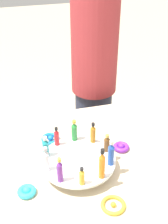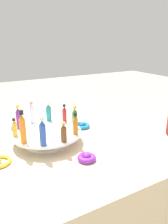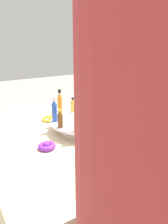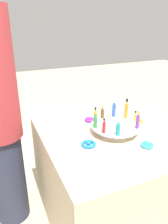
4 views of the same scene
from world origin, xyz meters
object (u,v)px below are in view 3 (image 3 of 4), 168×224
object	(u,v)px
bottle_blue	(54,110)
bottle_red	(109,117)
bottle_clear	(103,105)
bottle_brown	(60,119)
bottle_amber	(76,121)
bottle_green	(96,120)
bottle_purple	(88,102)
bottle_teal	(111,110)
bottle_gold	(73,105)
ribbon_bow_blue	(126,142)
ribbon_bow_teal	(109,116)
display_stand	(83,124)
ribbon_bow_purple	(47,146)
ribbon_bow_gold	(50,119)
bottle_orange	(60,104)

from	to	relation	value
bottle_blue	bottle_red	distance (m)	0.29
bottle_clear	bottle_brown	xyz separation A→B (m)	(0.05, -0.30, -0.01)
bottle_amber	bottle_green	size ratio (longest dim) A/B	0.96
bottle_clear	bottle_purple	bearing A→B (deg)	-151.59
bottle_teal	bottle_blue	bearing A→B (deg)	-115.59
bottle_gold	bottle_red	world-z (taller)	bottle_red
bottle_brown	ribbon_bow_blue	distance (m)	0.34
bottle_red	ribbon_bow_blue	distance (m)	0.15
bottle_amber	ribbon_bow_teal	distance (m)	0.42
display_stand	ribbon_bow_teal	xyz separation A→B (m)	(-0.09, 0.25, -0.02)
ribbon_bow_purple	ribbon_bow_gold	xyz separation A→B (m)	(-0.34, 0.16, -0.00)
bottle_blue	ribbon_bow_gold	xyz separation A→B (m)	(-0.19, 0.05, -0.11)
ribbon_bow_gold	bottle_gold	bearing A→B (deg)	47.10
ribbon_bow_teal	bottle_green	bearing A→B (deg)	-48.65
ribbon_bow_gold	bottle_amber	bearing A→B (deg)	-2.66
bottle_clear	bottle_amber	distance (m)	0.29
bottle_orange	bottle_blue	world-z (taller)	bottle_orange
bottle_brown	bottle_red	distance (m)	0.25
bottle_red	display_stand	bearing A→B (deg)	-151.59
bottle_blue	display_stand	bearing A→B (deg)	64.41
bottle_purple	ribbon_bow_gold	size ratio (longest dim) A/B	1.21
bottle_orange	ribbon_bow_gold	bearing A→B (deg)	-172.37
bottle_clear	bottle_teal	world-z (taller)	bottle_clear
bottle_blue	bottle_amber	world-z (taller)	bottle_blue
bottle_orange	ribbon_bow_teal	size ratio (longest dim) A/B	1.85
ribbon_bow_blue	bottle_amber	bearing A→B (deg)	-126.18
bottle_gold	bottle_amber	xyz separation A→B (m)	(0.26, -0.12, 0.01)
bottle_brown	bottle_teal	world-z (taller)	bottle_teal
bottle_clear	bottle_green	size ratio (longest dim) A/B	1.08
ribbon_bow_teal	bottle_brown	bearing A→B (deg)	-73.92
bottle_purple	bottle_teal	bearing A→B (deg)	10.41
bottle_red	ribbon_bow_blue	world-z (taller)	bottle_red
ribbon_bow_blue	bottle_clear	bearing A→B (deg)	167.56
bottle_purple	display_stand	bearing A→B (deg)	-43.59
bottle_clear	bottle_red	size ratio (longest dim) A/B	1.22
ribbon_bow_teal	bottle_amber	bearing A→B (deg)	-60.90
bottle_purple	bottle_green	distance (m)	0.29
bottle_red	ribbon_bow_gold	xyz separation A→B (m)	(-0.38, -0.16, -0.10)
bottle_purple	ribbon_bow_purple	bearing A→B (deg)	-60.90
bottle_blue	bottle_brown	size ratio (longest dim) A/B	1.43
bottle_green	bottle_red	distance (m)	0.09
display_stand	bottle_clear	size ratio (longest dim) A/B	2.79
bottle_green	bottle_blue	bearing A→B (deg)	-151.59
bottle_brown	ribbon_bow_teal	bearing A→B (deg)	106.08
ribbon_bow_teal	display_stand	bearing A→B (deg)	-70.68
bottle_green	ribbon_bow_blue	bearing A→B (deg)	47.10
bottle_blue	bottle_amber	size ratio (longest dim) A/B	1.19
bottle_clear	bottle_gold	size ratio (longest dim) A/B	1.40
bottle_purple	bottle_teal	xyz separation A→B (m)	(0.18, 0.03, -0.01)
bottle_teal	ribbon_bow_blue	xyz separation A→B (m)	(0.19, -0.05, -0.10)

